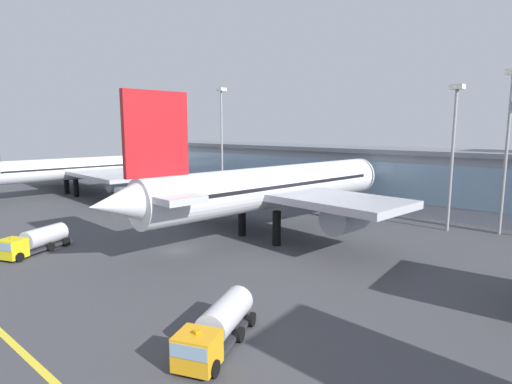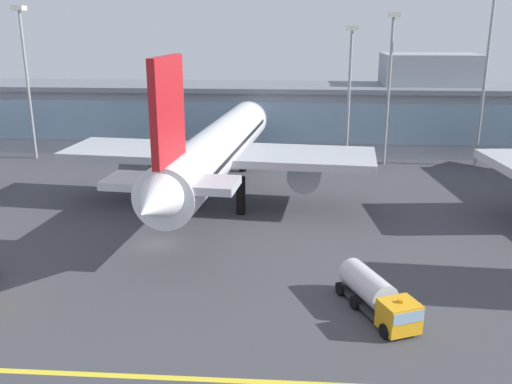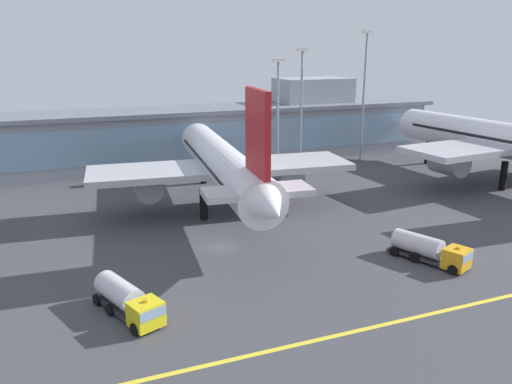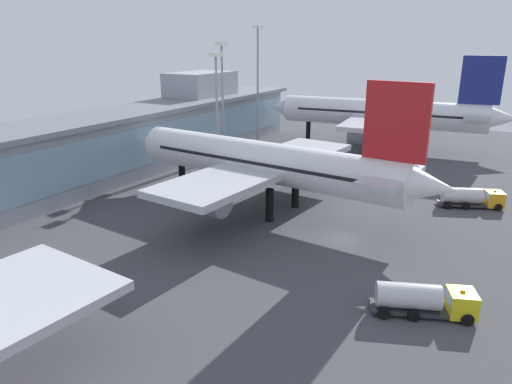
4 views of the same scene
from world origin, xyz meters
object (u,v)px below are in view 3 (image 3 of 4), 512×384
object	(u,v)px
airliner_far_right	(505,141)
apron_light_mast_far_east	(278,97)
airliner_near_right	(222,165)
apron_light_mast_centre	(365,78)
baggage_tug_near	(129,300)
fuel_tanker_truck	(431,250)
apron_light_mast_east	(301,90)

from	to	relation	value
airliner_far_right	apron_light_mast_far_east	size ratio (longest dim) A/B	2.59
airliner_near_right	apron_light_mast_centre	xyz separation A→B (m)	(37.92, 22.47, 10.06)
airliner_far_right	apron_light_mast_far_east	bearing A→B (deg)	50.26
airliner_near_right	baggage_tug_near	size ratio (longest dim) A/B	5.55
apron_light_mast_far_east	fuel_tanker_truck	bearing A→B (deg)	-91.70
fuel_tanker_truck	baggage_tug_near	xyz separation A→B (m)	(-33.07, 0.47, 0.00)
apron_light_mast_far_east	airliner_far_right	bearing A→B (deg)	-34.18
airliner_near_right	fuel_tanker_truck	distance (m)	31.13
airliner_far_right	baggage_tug_near	distance (m)	71.73
fuel_tanker_truck	baggage_tug_near	size ratio (longest dim) A/B	1.00
baggage_tug_near	apron_light_mast_far_east	world-z (taller)	apron_light_mast_far_east
airliner_near_right	apron_light_mast_far_east	xyz separation A→B (m)	(17.33, 19.74, 7.19)
airliner_near_right	airliner_far_right	xyz separation A→B (m)	(50.64, -2.87, 0.52)
apron_light_mast_far_east	apron_light_mast_east	bearing A→B (deg)	24.32
baggage_tug_near	apron_light_mast_east	world-z (taller)	apron_light_mast_east
airliner_near_right	fuel_tanker_truck	world-z (taller)	airliner_near_right
baggage_tug_near	apron_light_mast_centre	world-z (taller)	apron_light_mast_centre
fuel_tanker_truck	apron_light_mast_far_east	size ratio (longest dim) A/B	0.43
fuel_tanker_truck	baggage_tug_near	distance (m)	33.08
fuel_tanker_truck	apron_light_mast_east	bearing A→B (deg)	148.23
airliner_near_right	airliner_far_right	size ratio (longest dim) A/B	0.93
baggage_tug_near	apron_light_mast_centre	size ratio (longest dim) A/B	0.35
airliner_far_right	baggage_tug_near	size ratio (longest dim) A/B	5.95
airliner_far_right	apron_light_mast_centre	bearing A→B (deg)	21.08
baggage_tug_near	apron_light_mast_east	xyz separation A→B (m)	(40.74, 48.28, 13.69)
airliner_far_right	baggage_tug_near	bearing A→B (deg)	103.05
fuel_tanker_truck	apron_light_mast_far_east	bearing A→B (deg)	155.47
baggage_tug_near	apron_light_mast_east	bearing A→B (deg)	118.39
fuel_tanker_truck	apron_light_mast_far_east	distance (m)	47.63
airliner_near_right	apron_light_mast_east	bearing A→B (deg)	-40.89
apron_light_mast_far_east	airliner_near_right	bearing A→B (deg)	-131.29
baggage_tug_near	airliner_near_right	bearing A→B (deg)	124.89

